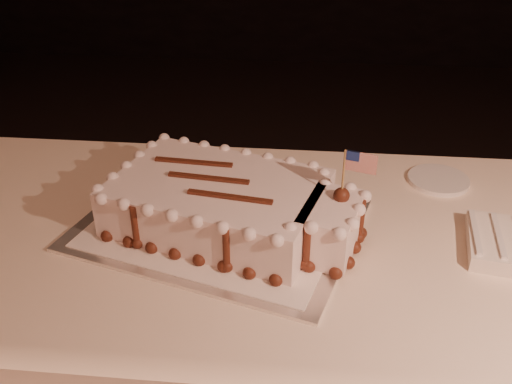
# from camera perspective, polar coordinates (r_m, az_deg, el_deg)

# --- Properties ---
(banquet_table) EXTENTS (2.40, 0.80, 0.75)m
(banquet_table) POSITION_cam_1_polar(r_m,az_deg,el_deg) (1.46, 4.12, -16.56)
(banquet_table) COLOR #FFE2C5
(banquet_table) RESTS_ON ground
(cake_board) EXTENTS (0.67, 0.57, 0.01)m
(cake_board) POSITION_cam_1_polar(r_m,az_deg,el_deg) (1.24, -3.70, -3.26)
(cake_board) COLOR white
(cake_board) RESTS_ON banquet_table
(doily) EXTENTS (0.60, 0.51, 0.00)m
(doily) POSITION_cam_1_polar(r_m,az_deg,el_deg) (1.23, -3.71, -3.07)
(doily) COLOR white
(doily) RESTS_ON cake_board
(sheet_cake) EXTENTS (0.56, 0.41, 0.21)m
(sheet_cake) POSITION_cam_1_polar(r_m,az_deg,el_deg) (1.19, -2.48, -1.31)
(sheet_cake) COLOR white
(sheet_cake) RESTS_ON doily
(side_plate) EXTENTS (0.15, 0.15, 0.01)m
(side_plate) POSITION_cam_1_polar(r_m,az_deg,el_deg) (1.46, 17.77, 1.16)
(side_plate) COLOR white
(side_plate) RESTS_ON banquet_table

